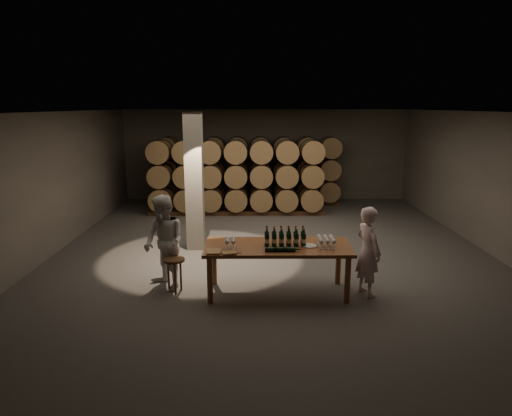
{
  "coord_description": "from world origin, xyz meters",
  "views": [
    {
      "loc": [
        -0.44,
        -10.27,
        3.34
      ],
      "look_at": [
        -0.37,
        -0.35,
        1.1
      ],
      "focal_mm": 32.0,
      "sensor_mm": 36.0,
      "label": 1
    }
  ],
  "objects_px": {
    "person_man": "(368,251)",
    "person_woman": "(164,243)",
    "notebook_near": "(229,253)",
    "bottle_cluster": "(285,239)",
    "tasting_table": "(278,251)",
    "plate": "(309,246)",
    "stool": "(174,265)"
  },
  "relations": [
    {
      "from": "person_man",
      "to": "person_woman",
      "type": "xyz_separation_m",
      "value": [
        -3.68,
        0.31,
        0.07
      ]
    },
    {
      "from": "notebook_near",
      "to": "person_man",
      "type": "bearing_deg",
      "value": -5.33
    },
    {
      "from": "bottle_cluster",
      "to": "person_woman",
      "type": "relative_size",
      "value": 0.42
    },
    {
      "from": "notebook_near",
      "to": "person_man",
      "type": "distance_m",
      "value": 2.49
    },
    {
      "from": "notebook_near",
      "to": "person_woman",
      "type": "bearing_deg",
      "value": 136.02
    },
    {
      "from": "notebook_near",
      "to": "person_woman",
      "type": "xyz_separation_m",
      "value": [
        -1.22,
        0.7,
        -0.03
      ]
    },
    {
      "from": "notebook_near",
      "to": "tasting_table",
      "type": "bearing_deg",
      "value": 13.67
    },
    {
      "from": "bottle_cluster",
      "to": "plate",
      "type": "relative_size",
      "value": 2.7
    },
    {
      "from": "stool",
      "to": "tasting_table",
      "type": "bearing_deg",
      "value": -1.86
    },
    {
      "from": "bottle_cluster",
      "to": "person_woman",
      "type": "xyz_separation_m",
      "value": [
        -2.2,
        0.23,
        -0.14
      ]
    },
    {
      "from": "plate",
      "to": "stool",
      "type": "bearing_deg",
      "value": 177.68
    },
    {
      "from": "plate",
      "to": "stool",
      "type": "relative_size",
      "value": 0.43
    },
    {
      "from": "bottle_cluster",
      "to": "stool",
      "type": "distance_m",
      "value": 2.06
    },
    {
      "from": "notebook_near",
      "to": "person_man",
      "type": "xyz_separation_m",
      "value": [
        2.45,
        0.39,
        -0.1
      ]
    },
    {
      "from": "plate",
      "to": "stool",
      "type": "height_order",
      "value": "plate"
    },
    {
      "from": "person_man",
      "to": "person_woman",
      "type": "bearing_deg",
      "value": 61.62
    },
    {
      "from": "bottle_cluster",
      "to": "stool",
      "type": "bearing_deg",
      "value": 178.88
    },
    {
      "from": "person_man",
      "to": "person_woman",
      "type": "distance_m",
      "value": 3.69
    },
    {
      "from": "plate",
      "to": "tasting_table",
      "type": "bearing_deg",
      "value": 176.13
    },
    {
      "from": "tasting_table",
      "to": "stool",
      "type": "bearing_deg",
      "value": 178.14
    },
    {
      "from": "bottle_cluster",
      "to": "person_man",
      "type": "height_order",
      "value": "person_man"
    },
    {
      "from": "person_man",
      "to": "bottle_cluster",
      "type": "bearing_deg",
      "value": 63.16
    },
    {
      "from": "plate",
      "to": "person_woman",
      "type": "bearing_deg",
      "value": 173.8
    },
    {
      "from": "tasting_table",
      "to": "plate",
      "type": "bearing_deg",
      "value": -3.87
    },
    {
      "from": "notebook_near",
      "to": "person_woman",
      "type": "height_order",
      "value": "person_woman"
    },
    {
      "from": "bottle_cluster",
      "to": "notebook_near",
      "type": "height_order",
      "value": "bottle_cluster"
    },
    {
      "from": "plate",
      "to": "person_man",
      "type": "height_order",
      "value": "person_man"
    },
    {
      "from": "plate",
      "to": "notebook_near",
      "type": "xyz_separation_m",
      "value": [
        -1.41,
        -0.41,
        0.01
      ]
    },
    {
      "from": "bottle_cluster",
      "to": "stool",
      "type": "relative_size",
      "value": 1.16
    },
    {
      "from": "notebook_near",
      "to": "stool",
      "type": "xyz_separation_m",
      "value": [
        -1.02,
        0.51,
        -0.4
      ]
    },
    {
      "from": "stool",
      "to": "notebook_near",
      "type": "bearing_deg",
      "value": -26.65
    },
    {
      "from": "tasting_table",
      "to": "notebook_near",
      "type": "distance_m",
      "value": 0.97
    }
  ]
}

